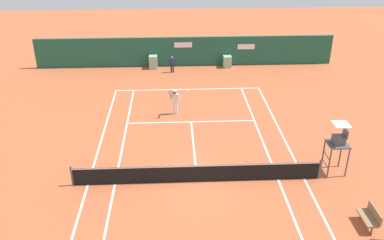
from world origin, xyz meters
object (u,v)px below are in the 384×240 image
Objects in this scene: umpire_chair at (338,141)px; player_bench at (370,216)px; player_on_baseline at (175,100)px; ball_kid_right_post at (172,63)px; tennis_ball_by_sideline at (248,161)px; tennis_ball_mid_court at (160,114)px.

player_bench is at bearing -179.49° from umpire_chair.
player_on_baseline is (-7.93, 7.03, -0.75)m from umpire_chair.
umpire_chair is 1.99× the size of ball_kid_right_post.
ball_kid_right_post is (-8.09, 14.80, -0.97)m from umpire_chair.
ball_kid_right_post is (-0.16, 7.77, -0.21)m from player_on_baseline.
player_on_baseline is at bearing 89.31° from ball_kid_right_post.
player_on_baseline is 7.78m from ball_kid_right_post.
tennis_ball_by_sideline is (-4.20, 5.20, -0.47)m from player_bench.
player_on_baseline is 1.41m from tennis_ball_mid_court.
player_on_baseline reaches higher than player_bench.
player_on_baseline is 1.37× the size of ball_kid_right_post.
player_bench is 17.49× the size of tennis_ball_mid_court.
player_on_baseline is 27.59× the size of tennis_ball_by_sideline.
player_bench is 14.20m from tennis_ball_mid_court.
ball_kid_right_post reaches higher than player_bench.
umpire_chair is 11.45m from tennis_ball_mid_court.
tennis_ball_by_sideline is (4.79, -5.78, 0.00)m from tennis_ball_mid_court.
umpire_chair reaches higher than ball_kid_right_post.
umpire_chair is 1.45× the size of player_on_baseline.
tennis_ball_mid_court is at bearing 52.27° from umpire_chair.
tennis_ball_mid_court is (-0.86, -7.88, -0.75)m from ball_kid_right_post.
tennis_ball_mid_court is at bearing 39.30° from player_bench.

